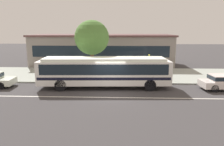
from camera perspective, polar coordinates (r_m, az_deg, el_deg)
The scene contains 8 objects.
ground_plane at distance 17.55m, azimuth -0.56°, elevation -5.61°, with size 120.00×120.00×0.00m, color #3B393A.
sidewalk_slab at distance 24.72m, azimuth 0.32°, elevation -0.43°, with size 60.00×8.00×0.12m, color #9AA095.
lane_stripe_center at distance 16.78m, azimuth -0.71°, elevation -6.40°, with size 56.00×0.16×0.01m, color silver.
transit_bus at distance 19.21m, azimuth -1.98°, elevation 0.72°, with size 11.51×3.01×2.69m.
pedestrian_waiting_near_sign at distance 22.28m, azimuth 10.97°, elevation 0.66°, with size 0.35×0.35×1.61m.
bus_stop_sign at distance 21.22m, azimuth 9.59°, elevation 2.24°, with size 0.09×0.44×2.65m.
street_tree_near_stop at distance 22.67m, azimuth -5.29°, elevation 9.16°, with size 3.54×3.54×5.94m.
station_building at distance 32.27m, azimuth -2.49°, elevation 6.16°, with size 19.95×7.77×4.35m.
Camera 1 is at (0.88, -16.75, 5.14)m, focal length 34.98 mm.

